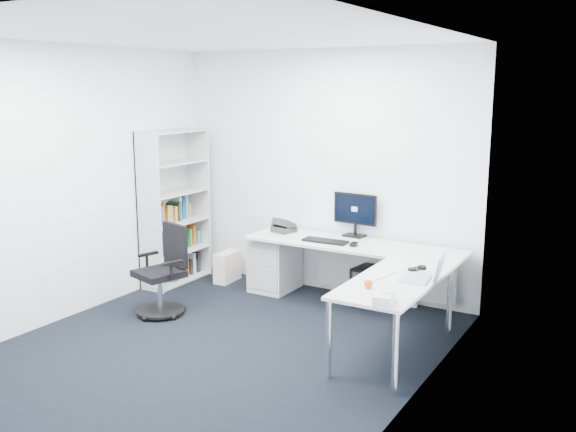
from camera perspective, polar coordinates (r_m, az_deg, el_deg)
The scene contains 21 objects.
ground at distance 5.81m, azimuth -6.66°, elevation -11.85°, with size 4.20×4.20×0.00m, color black.
ceiling at distance 5.36m, azimuth -7.35°, elevation 15.73°, with size 4.20×4.20×0.00m, color white.
wall_back at distance 7.19m, azimuth 3.21°, elevation 3.90°, with size 3.60×0.02×2.70m, color white.
wall_left at distance 6.66m, azimuth -19.43°, elevation 2.67°, with size 0.02×4.20×2.70m, color white.
wall_right at distance 4.58m, azimuth 11.25°, elevation -0.63°, with size 0.02×4.20×2.70m, color white.
l_desk at distance 6.55m, azimuth 4.60°, elevation -5.92°, with size 2.33×1.30×0.68m, color silver, non-canonical shape.
drawer_pedestal at distance 7.35m, azimuth -1.16°, elevation -4.04°, with size 0.43×0.54×0.66m, color silver.
bookshelf at distance 7.62m, azimuth -10.05°, elevation 0.76°, with size 0.35×0.90×1.81m, color #BBBDBD, non-canonical shape.
task_chair at distance 6.63m, azimuth -11.40°, elevation -4.81°, with size 0.52×0.52×0.92m, color black, non-canonical shape.
black_pc_tower at distance 6.95m, azimuth 7.06°, elevation -6.08°, with size 0.19×0.43×0.42m, color black.
beige_pc_tower at distance 7.72m, azimuth -5.42°, elevation -4.51°, with size 0.17×0.37×0.36m, color beige.
power_strip at distance 7.01m, azimuth 9.96°, elevation -7.65°, with size 0.35×0.06×0.04m, color white.
monitor at distance 7.00m, azimuth 5.95°, elevation 0.14°, with size 0.51×0.16×0.49m, color black, non-canonical shape.
black_keyboard at distance 6.77m, azimuth 3.33°, elevation -2.23°, with size 0.48×0.17×0.02m, color black.
mouse at distance 6.63m, azimuth 5.88°, elevation -2.52°, with size 0.06×0.11×0.03m, color black.
desk_phone at distance 7.22m, azimuth -0.36°, elevation -0.83°, with size 0.22×0.22×0.15m, color #2B2C2E, non-canonical shape.
laptop at distance 5.56m, azimuth 11.30°, elevation -4.35°, with size 0.34×0.33×0.24m, color silver, non-canonical shape.
white_keyboard at distance 5.61m, azimuth 8.05°, elevation -5.29°, with size 0.11×0.38×0.01m, color white.
headphones at distance 5.85m, azimuth 11.42°, elevation -4.51°, with size 0.12×0.19×0.05m, color black, non-canonical shape.
orange_fruit at distance 5.28m, azimuth 7.15°, elevation -6.00°, with size 0.07×0.07×0.07m, color #FB5C16.
tissue_box at distance 4.92m, azimuth 8.54°, elevation -7.26°, with size 0.13×0.25×0.09m, color white.
Camera 1 is at (3.25, -4.24, 2.29)m, focal length 40.00 mm.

